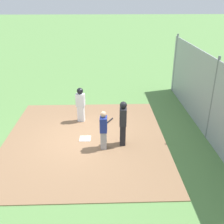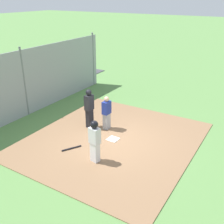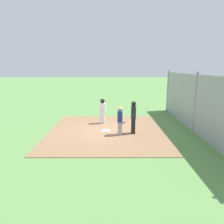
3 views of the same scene
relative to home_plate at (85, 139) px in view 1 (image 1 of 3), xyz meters
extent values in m
plane|color=#5B8947|center=(0.00, 0.00, -0.04)|extent=(140.00, 140.00, 0.00)
cube|color=#896647|center=(0.00, 0.00, -0.03)|extent=(7.20, 6.40, 0.03)
cube|color=white|center=(0.00, 0.00, 0.00)|extent=(0.45, 0.45, 0.02)
cube|color=#9E9EA3|center=(-0.70, -0.75, 0.35)|extent=(0.31, 0.24, 0.72)
cube|color=navy|center=(-0.70, -0.75, 0.99)|extent=(0.39, 0.28, 0.57)
sphere|color=tan|center=(-0.70, -0.75, 1.39)|extent=(0.22, 0.22, 0.22)
cube|color=black|center=(-0.44, -1.49, 0.41)|extent=(0.32, 0.24, 0.84)
cube|color=#232328|center=(-0.44, -1.49, 1.17)|extent=(0.40, 0.29, 0.67)
sphere|color=black|center=(-0.44, -1.49, 1.63)|extent=(0.26, 0.26, 0.26)
cube|color=silver|center=(1.67, 0.27, 0.36)|extent=(0.28, 0.34, 0.74)
cube|color=silver|center=(1.67, 0.27, 1.02)|extent=(0.33, 0.42, 0.58)
sphere|color=tan|center=(1.67, 0.27, 1.42)|extent=(0.23, 0.23, 0.23)
sphere|color=black|center=(1.67, 0.27, 1.44)|extent=(0.28, 0.28, 0.28)
cylinder|color=black|center=(1.48, -0.98, 0.02)|extent=(0.72, 0.45, 0.06)
cube|color=#93999E|center=(0.00, -4.95, 1.56)|extent=(12.00, 0.05, 3.20)
cylinder|color=slate|center=(0.00, -4.95, 1.64)|extent=(0.10, 0.10, 3.35)
cylinder|color=slate|center=(5.70, -4.95, 1.64)|extent=(0.10, 0.10, 3.35)
camera|label=1|loc=(-9.30, -0.77, 5.35)|focal=42.34mm
camera|label=2|loc=(8.36, 5.05, 5.50)|focal=43.35mm
camera|label=3|loc=(-11.41, -0.30, 3.51)|focal=33.48mm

